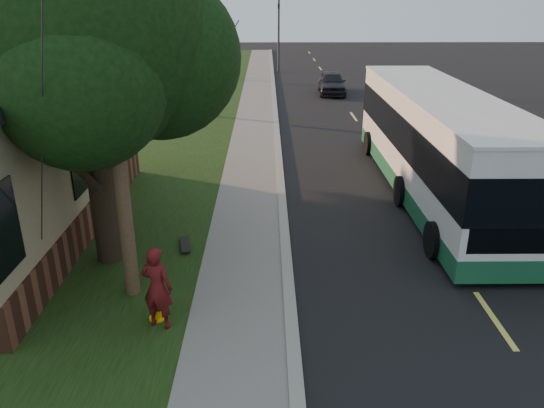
{
  "coord_description": "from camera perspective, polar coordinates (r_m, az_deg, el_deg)",
  "views": [
    {
      "loc": [
        -0.46,
        -8.74,
        6.0
      ],
      "look_at": [
        -0.34,
        2.4,
        1.5
      ],
      "focal_mm": 35.0,
      "sensor_mm": 36.0,
      "label": 1
    }
  ],
  "objects": [
    {
      "name": "bare_tree_far",
      "position": [
        39.03,
        -4.5,
        16.05
      ],
      "size": [
        1.38,
        1.21,
        4.03
      ],
      "color": "black",
      "rests_on": "grass_verge"
    },
    {
      "name": "curb",
      "position": [
        19.67,
        0.77,
        4.41
      ],
      "size": [
        0.25,
        80.0,
        0.12
      ],
      "primitive_type": "cube",
      "color": "gray",
      "rests_on": "ground"
    },
    {
      "name": "grass_verge",
      "position": [
        20.08,
        -12.21,
        4.2
      ],
      "size": [
        5.0,
        80.0,
        0.07
      ],
      "primitive_type": "cube",
      "color": "black",
      "rests_on": "ground"
    },
    {
      "name": "traffic_signal",
      "position": [
        42.85,
        0.72,
        18.2
      ],
      "size": [
        0.18,
        0.22,
        5.5
      ],
      "color": "#2D2D30",
      "rests_on": "ground"
    },
    {
      "name": "leafy_tree",
      "position": [
        12.01,
        -19.45,
        16.83
      ],
      "size": [
        6.3,
        6.0,
        7.8
      ],
      "color": "black",
      "rests_on": "grass_verge"
    },
    {
      "name": "skateboarder",
      "position": [
        10.14,
        -12.25,
        -8.78
      ],
      "size": [
        0.7,
        0.56,
        1.66
      ],
      "primitive_type": "imported",
      "rotation": [
        0.0,
        0.0,
        2.84
      ],
      "color": "#541012",
      "rests_on": "grass_verge"
    },
    {
      "name": "sidewalk",
      "position": [
        19.68,
        -2.15,
        4.34
      ],
      "size": [
        2.0,
        80.0,
        0.08
      ],
      "primitive_type": "cube",
      "color": "slate",
      "rests_on": "ground"
    },
    {
      "name": "skateboard_main",
      "position": [
        13.4,
        -9.32,
        -4.3
      ],
      "size": [
        0.4,
        0.94,
        0.09
      ],
      "color": "black",
      "rests_on": "grass_verge"
    },
    {
      "name": "road",
      "position": [
        20.18,
        12.23,
        4.2
      ],
      "size": [
        8.0,
        80.0,
        0.01
      ],
      "primitive_type": "cube",
      "color": "black",
      "rests_on": "ground"
    },
    {
      "name": "distant_car",
      "position": [
        33.93,
        6.46,
        12.85
      ],
      "size": [
        1.84,
        4.09,
        1.37
      ],
      "primitive_type": "imported",
      "rotation": [
        0.0,
        0.0,
        -0.06
      ],
      "color": "black",
      "rests_on": "ground"
    },
    {
      "name": "transit_bus",
      "position": [
        17.1,
        17.36,
        6.45
      ],
      "size": [
        2.73,
        11.84,
        3.2
      ],
      "color": "silver",
      "rests_on": "ground"
    },
    {
      "name": "fire_hydrant",
      "position": [
        10.59,
        -12.36,
        -10.33
      ],
      "size": [
        0.32,
        0.32,
        0.74
      ],
      "color": "yellow",
      "rests_on": "grass_verge"
    },
    {
      "name": "ground",
      "position": [
        10.62,
        2.05,
        -12.45
      ],
      "size": [
        120.0,
        120.0,
        0.0
      ],
      "primitive_type": "plane",
      "color": "black",
      "rests_on": "ground"
    },
    {
      "name": "utility_pole",
      "position": [
        10.24,
        -17.2,
        13.35
      ],
      "size": [
        2.86,
        3.21,
        9.07
      ],
      "color": "#473321",
      "rests_on": "ground"
    },
    {
      "name": "bare_tree_near",
      "position": [
        27.19,
        -7.22,
        13.69
      ],
      "size": [
        1.38,
        1.21,
        4.31
      ],
      "color": "black",
      "rests_on": "grass_verge"
    }
  ]
}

